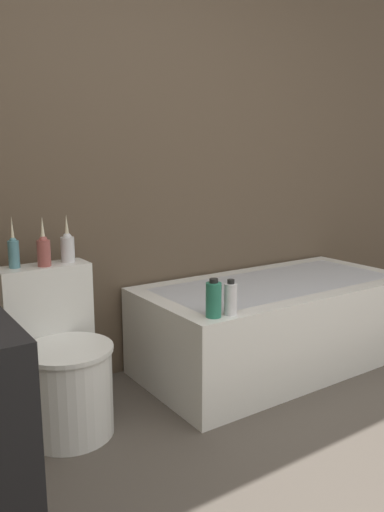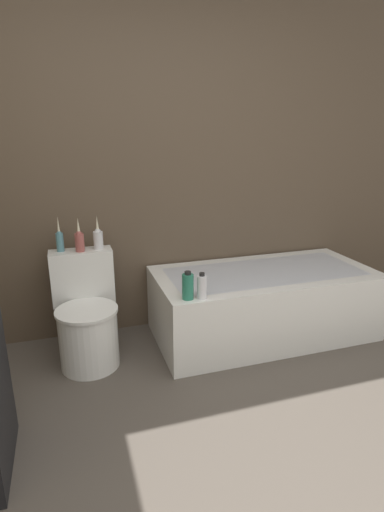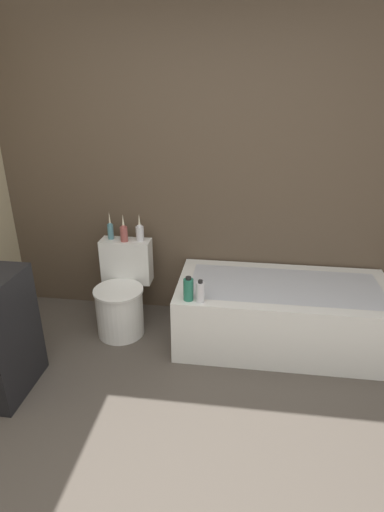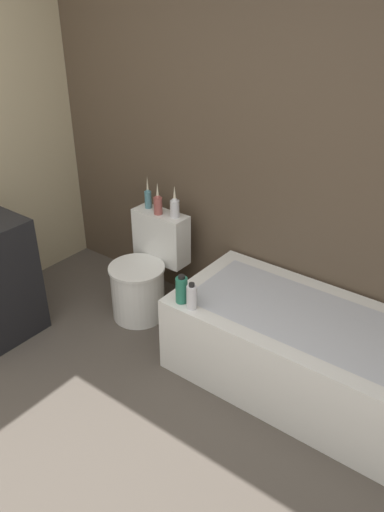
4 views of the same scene
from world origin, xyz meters
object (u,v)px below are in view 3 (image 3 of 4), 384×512
at_px(vase_gold, 110,230).
at_px(vase_silver, 124,232).
at_px(vase_bronze, 140,232).
at_px(shampoo_bottle_tall, 188,289).
at_px(shampoo_bottle_short, 200,292).
at_px(toilet, 122,296).
at_px(bathtub, 282,313).

relative_size(vase_gold, vase_silver, 1.03).
distance_m(vase_bronze, shampoo_bottle_tall, 0.76).
xyz_separation_m(vase_gold, shampoo_bottle_short, (0.83, -0.57, -0.23)).
relative_size(toilet, vase_bronze, 3.17).
height_order(bathtub, toilet, toilet).
height_order(toilet, vase_silver, vase_silver).
relative_size(toilet, vase_silver, 3.14).
relative_size(toilet, shampoo_bottle_short, 4.34).
bearing_deg(vase_bronze, vase_silver, -165.99).
bearing_deg(shampoo_bottle_tall, bathtub, 24.15).
height_order(bathtub, vase_gold, vase_gold).
relative_size(bathtub, shampoo_bottle_tall, 9.06).
relative_size(toilet, shampoo_bottle_tall, 4.03).
height_order(vase_silver, vase_bronze, vase_silver).
relative_size(vase_bronze, shampoo_bottle_tall, 1.27).
height_order(toilet, shampoo_bottle_short, toilet).
relative_size(vase_silver, shampoo_bottle_short, 1.38).
bearing_deg(shampoo_bottle_short, shampoo_bottle_tall, 169.56).
height_order(bathtub, vase_bronze, vase_bronze).
distance_m(toilet, vase_gold, 0.56).
bearing_deg(vase_bronze, shampoo_bottle_tall, -48.16).
relative_size(vase_gold, vase_bronze, 1.04).
bearing_deg(shampoo_bottle_short, vase_gold, 145.68).
xyz_separation_m(bathtub, vase_silver, (-1.32, 0.19, 0.56)).
height_order(vase_gold, vase_silver, vase_gold).
xyz_separation_m(vase_gold, vase_bronze, (0.25, -0.01, -0.00)).
relative_size(shampoo_bottle_tall, shampoo_bottle_short, 1.08).
bearing_deg(bathtub, vase_bronze, 169.31).
bearing_deg(vase_bronze, bathtub, -10.69).
bearing_deg(vase_silver, bathtub, -8.33).
bearing_deg(shampoo_bottle_short, bathtub, 28.25).
bearing_deg(vase_silver, shampoo_bottle_tall, -39.80).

